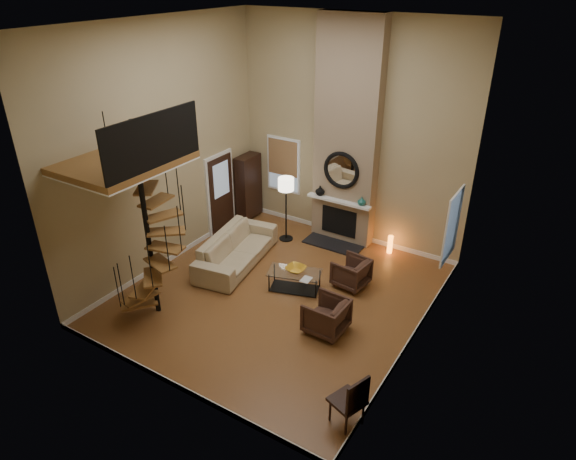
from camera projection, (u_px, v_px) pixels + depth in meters
The scene contains 33 objects.
ground at pixel (278, 294), 11.08m from camera, with size 6.00×6.50×0.01m, color #976030.
back_wall at pixel (350, 134), 12.25m from camera, with size 6.00×0.02×5.50m, color tan.
front_wall at pixel (155, 246), 7.35m from camera, with size 6.00×0.02×5.50m, color tan.
left_wall at pixel (163, 150), 11.20m from camera, with size 0.02×6.50×5.50m, color tan.
right_wall at pixel (429, 212), 8.39m from camera, with size 0.02×6.50×5.50m, color tan.
ceiling at pixel (275, 23), 8.53m from camera, with size 6.00×6.50×0.01m, color silver.
baseboard_back at pixel (344, 233), 13.48m from camera, with size 6.00×0.02×0.12m, color white.
baseboard_front at pixel (175, 384), 8.61m from camera, with size 6.00×0.02×0.12m, color white.
baseboard_left at pixel (176, 255), 12.45m from camera, with size 0.02×6.50×0.12m, color white.
baseboard_right at pixel (410, 339), 9.64m from camera, with size 0.02×6.50×0.12m, color white.
chimney_breast at pixel (347, 136), 12.10m from camera, with size 1.60×0.38×5.50m, color #897259.
hearth at pixel (333, 244), 13.00m from camera, with size 1.50×0.60×0.04m, color black.
firebox at pixel (339, 222), 12.97m from camera, with size 0.95×0.02×0.72m, color black.
mantel at pixel (339, 201), 12.63m from camera, with size 1.70×0.18×0.06m, color white.
mirror_frame at pixel (341, 170), 12.31m from camera, with size 0.94×0.94×0.10m, color black.
mirror_disc at pixel (341, 170), 12.31m from camera, with size 0.80×0.80×0.01m, color white.
vase_left at pixel (320, 190), 12.85m from camera, with size 0.24×0.24×0.25m, color black.
vase_right at pixel (362, 201), 12.32m from camera, with size 0.20×0.20×0.21m, color #195A52.
window_back at pixel (283, 164), 13.64m from camera, with size 1.02×0.06×1.52m.
window_right at pixel (452, 225), 10.43m from camera, with size 0.06×1.02×1.52m.
entry_door at pixel (221, 193), 13.33m from camera, with size 0.10×1.05×2.16m.
loft at pixel (128, 160), 9.18m from camera, with size 1.70×2.20×1.09m.
spiral_stair at pixel (149, 235), 9.73m from camera, with size 1.47×1.47×4.06m.
hutch at pixel (248, 186), 14.02m from camera, with size 0.37×0.79×1.76m, color black.
sofa at pixel (236, 248), 12.06m from camera, with size 2.58×1.01×0.75m, color tan.
armchair_near at pixel (354, 273), 11.16m from camera, with size 0.69×0.71×0.65m, color #43291F.
armchair_far at pixel (329, 317), 9.78m from camera, with size 0.75×0.77×0.70m, color #43291F.
coffee_table at pixel (295, 278), 11.11m from camera, with size 1.27×0.90×0.44m.
bowl at pixel (296, 269), 11.04m from camera, with size 0.43×0.43×0.11m, color gold.
book at pixel (305, 279), 10.75m from camera, with size 0.20×0.27×0.03m, color gray.
floor_lamp at pixel (286, 189), 12.65m from camera, with size 0.40×0.40×1.71m.
accent_lamp at pixel (390, 244), 12.53m from camera, with size 0.13×0.13×0.46m, color orange.
side_chair at pixel (352, 400), 7.68m from camera, with size 0.61×0.61×1.00m.
Camera 1 is at (5.02, -7.67, 6.37)m, focal length 31.72 mm.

